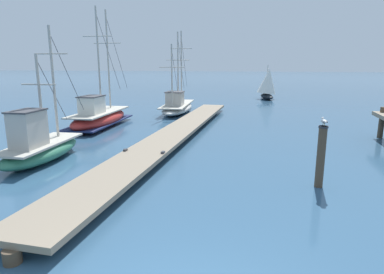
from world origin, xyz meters
name	(u,v)px	position (x,y,z in m)	size (l,w,h in m)	color
floating_dock	(177,132)	(-4.02, 12.47, 0.36)	(2.59, 23.75, 0.53)	gray
fishing_boat_0	(99,117)	(-9.83, 14.38, 0.64)	(2.78, 8.47, 7.37)	#AD2823
fishing_boat_1	(177,106)	(-6.98, 21.70, 0.57)	(3.08, 8.96, 6.69)	silver
fishing_boat_2	(39,146)	(-8.01, 6.83, 0.66)	(2.15, 6.15, 5.48)	#337556
mooring_piling	(321,156)	(2.64, 6.86, 1.04)	(0.30, 0.30, 2.00)	#4C3D2D
perched_seagull	(324,121)	(2.64, 6.85, 2.15)	(0.20, 0.38, 0.26)	gold
distant_sailboat	(268,84)	(-0.38, 34.96, 1.75)	(2.90, 4.41, 3.87)	black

